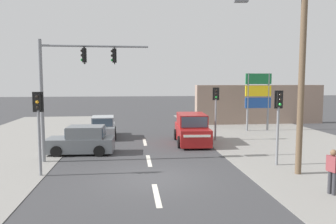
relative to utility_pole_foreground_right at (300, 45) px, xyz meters
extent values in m
plane|color=#3A3A3D|center=(-6.13, 0.09, -5.50)|extent=(140.00, 140.00, 0.00)
cube|color=silver|center=(-6.13, -1.91, -5.50)|extent=(0.20, 2.40, 0.01)
cube|color=silver|center=(-6.13, 3.09, -5.50)|extent=(0.20, 2.40, 0.01)
cube|color=silver|center=(-6.13, 8.09, -5.50)|extent=(0.20, 2.40, 0.01)
cube|color=gray|center=(2.87, 2.09, -5.49)|extent=(10.00, 44.00, 0.02)
cylinder|color=brown|center=(0.13, -0.02, -0.37)|extent=(0.26, 0.26, 10.27)
cube|color=#595B60|center=(-2.45, 0.30, 1.82)|extent=(0.59, 0.35, 0.18)
cylinder|color=slate|center=(-11.32, 3.40, -2.50)|extent=(0.18, 0.18, 6.00)
cylinder|color=slate|center=(-8.72, 3.47, 0.20)|extent=(5.20, 0.23, 0.11)
cube|color=black|center=(-9.24, 3.45, -0.25)|extent=(0.21, 0.26, 0.68)
cube|color=black|center=(-9.24, 3.45, -0.25)|extent=(0.05, 0.44, 0.84)
sphere|color=black|center=(-9.36, 3.45, -0.03)|extent=(0.13, 0.13, 0.13)
sphere|color=black|center=(-9.36, 3.45, -0.25)|extent=(0.13, 0.13, 0.13)
sphere|color=green|center=(-9.36, 3.45, -0.47)|extent=(0.13, 0.13, 0.13)
cube|color=black|center=(-7.79, 3.49, -0.25)|extent=(0.21, 0.26, 0.68)
cube|color=black|center=(-7.79, 3.49, -0.25)|extent=(0.05, 0.44, 0.84)
sphere|color=black|center=(-7.91, 3.49, -0.03)|extent=(0.13, 0.13, 0.13)
sphere|color=black|center=(-7.91, 3.49, -0.25)|extent=(0.13, 0.13, 0.13)
sphere|color=green|center=(-7.91, 3.49, -0.47)|extent=(0.13, 0.13, 0.13)
cylinder|color=slate|center=(-0.14, 1.48, -4.10)|extent=(0.12, 0.12, 2.80)
cube|color=black|center=(-0.14, 1.48, -2.36)|extent=(0.29, 0.24, 0.68)
cube|color=black|center=(-0.14, 1.48, -2.36)|extent=(0.44, 0.10, 0.84)
sphere|color=black|center=(-0.13, 1.37, -2.14)|extent=(0.13, 0.13, 0.13)
sphere|color=black|center=(-0.13, 1.37, -2.36)|extent=(0.13, 0.13, 0.13)
sphere|color=green|center=(-0.13, 1.37, -2.58)|extent=(0.13, 0.13, 0.13)
cylinder|color=slate|center=(-10.83, 0.98, -4.10)|extent=(0.12, 0.12, 2.80)
cube|color=black|center=(-10.83, 0.98, -2.36)|extent=(0.26, 0.20, 0.68)
cube|color=black|center=(-10.83, 0.98, -2.36)|extent=(0.44, 0.04, 0.84)
sphere|color=black|center=(-10.83, 0.86, -2.14)|extent=(0.13, 0.13, 0.13)
sphere|color=orange|center=(-10.83, 0.86, -2.36)|extent=(0.13, 0.13, 0.13)
sphere|color=black|center=(-10.83, 0.86, -2.58)|extent=(0.13, 0.13, 0.13)
cylinder|color=slate|center=(-1.39, 8.13, -4.10)|extent=(0.12, 0.12, 2.80)
cube|color=black|center=(-1.39, 8.13, -2.36)|extent=(0.27, 0.21, 0.68)
cube|color=black|center=(-1.39, 8.13, -2.36)|extent=(0.44, 0.06, 0.84)
sphere|color=black|center=(-1.40, 8.01, -2.14)|extent=(0.13, 0.13, 0.13)
sphere|color=black|center=(-1.40, 8.01, -2.36)|extent=(0.13, 0.13, 0.13)
sphere|color=green|center=(-1.40, 8.01, -2.58)|extent=(0.13, 0.13, 0.13)
cylinder|color=slate|center=(2.21, 11.96, -3.20)|extent=(0.16, 0.16, 4.60)
cylinder|color=slate|center=(3.91, 11.96, -3.20)|extent=(0.16, 0.16, 4.60)
cube|color=#196B38|center=(3.06, 11.96, -1.35)|extent=(2.10, 0.14, 0.84)
cube|color=yellow|center=(3.06, 11.96, -2.30)|extent=(2.10, 0.14, 0.84)
cube|color=#1E4793|center=(3.06, 11.96, -3.25)|extent=(2.10, 0.14, 0.84)
cube|color=gray|center=(4.87, 16.09, -3.70)|extent=(12.00, 1.00, 3.60)
cube|color=slate|center=(-9.78, 5.11, -4.99)|extent=(3.67, 1.77, 0.76)
cube|color=slate|center=(-9.48, 5.10, -4.29)|extent=(1.97, 1.57, 0.64)
cube|color=#384756|center=(-10.45, 5.15, -4.29)|extent=(0.13, 1.36, 0.54)
cube|color=#384756|center=(-8.51, 5.05, -4.29)|extent=(0.12, 1.33, 0.51)
cube|color=white|center=(-11.59, 5.20, -4.82)|extent=(0.11, 1.36, 0.14)
cylinder|color=black|center=(-10.93, 4.37, -5.20)|extent=(0.61, 0.21, 0.60)
cylinder|color=black|center=(-10.85, 5.97, -5.20)|extent=(0.61, 0.21, 0.60)
cylinder|color=black|center=(-8.70, 4.26, -5.20)|extent=(0.61, 0.21, 0.60)
cylinder|color=black|center=(-8.62, 5.86, -5.20)|extent=(0.61, 0.21, 0.60)
cube|color=maroon|center=(-3.14, 7.34, -4.87)|extent=(2.09, 4.60, 1.00)
cube|color=maroon|center=(-3.13, 7.54, -3.99)|extent=(1.87, 2.79, 0.76)
cube|color=#384756|center=(-3.20, 6.17, -3.99)|extent=(1.58, 0.15, 0.65)
cube|color=#384756|center=(-3.05, 8.91, -3.99)|extent=(1.55, 0.15, 0.61)
cube|color=white|center=(-3.27, 5.07, -4.64)|extent=(1.56, 0.13, 0.14)
cylinder|color=black|center=(-2.30, 5.89, -5.14)|extent=(0.26, 0.73, 0.72)
cylinder|color=black|center=(-4.14, 6.00, -5.14)|extent=(0.26, 0.73, 0.72)
cylinder|color=black|center=(-2.14, 8.68, -5.14)|extent=(0.26, 0.73, 0.72)
cylinder|color=black|center=(-3.98, 8.78, -5.14)|extent=(0.26, 0.73, 0.72)
cube|color=#A3A8AD|center=(-8.98, 10.22, -4.99)|extent=(1.80, 3.68, 0.76)
cube|color=#A3A8AD|center=(-8.96, 9.92, -4.29)|extent=(1.58, 1.98, 0.64)
cube|color=#384756|center=(-9.02, 10.89, -4.29)|extent=(1.36, 0.14, 0.54)
cube|color=#384756|center=(-8.91, 8.95, -4.29)|extent=(1.33, 0.13, 0.51)
cube|color=white|center=(-9.08, 12.04, -4.82)|extent=(1.36, 0.12, 0.14)
cylinder|color=black|center=(-9.84, 11.29, -5.20)|extent=(0.21, 0.61, 0.60)
cylinder|color=black|center=(-8.24, 11.38, -5.20)|extent=(0.21, 0.61, 0.60)
cylinder|color=black|center=(-9.72, 9.06, -5.20)|extent=(0.21, 0.61, 0.60)
cylinder|color=black|center=(-8.12, 9.15, -5.20)|extent=(0.21, 0.61, 0.60)
cylinder|color=#333338|center=(-0.01, -2.50, -5.08)|extent=(0.14, 0.14, 0.84)
cylinder|color=#333338|center=(0.04, -2.67, -5.08)|extent=(0.14, 0.14, 0.84)
cube|color=brown|center=(0.01, -2.58, -4.38)|extent=(0.32, 0.41, 0.56)
sphere|color=brown|center=(0.01, -2.58, -3.98)|extent=(0.22, 0.22, 0.22)
cylinder|color=brown|center=(-0.06, -2.36, -4.38)|extent=(0.09, 0.09, 0.54)
camera|label=1|loc=(-6.99, -13.08, -1.47)|focal=35.00mm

